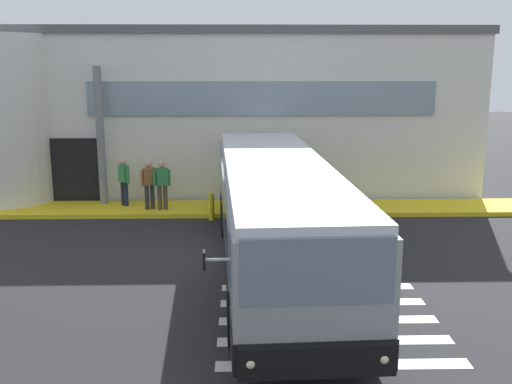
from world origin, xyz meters
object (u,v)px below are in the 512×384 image
at_px(entry_support_column, 101,136).
at_px(safety_bollard_yellow, 211,207).
at_px(bus_main_foreground, 276,216).
at_px(passenger_near_column, 124,179).
at_px(passenger_at_curb_edge, 162,183).
at_px(passenger_by_doorway, 149,182).

bearing_deg(entry_support_column, safety_bollard_yellow, -24.79).
xyz_separation_m(bus_main_foreground, safety_bollard_yellow, (-1.84, 4.60, -0.89)).
height_order(passenger_near_column, passenger_at_curb_edge, same).
bearing_deg(passenger_near_column, bus_main_foreground, -50.81).
relative_size(entry_support_column, passenger_near_column, 2.86).
bearing_deg(safety_bollard_yellow, passenger_at_curb_edge, 153.42).
bearing_deg(bus_main_foreground, entry_support_column, 131.89).
relative_size(bus_main_foreground, safety_bollard_yellow, 13.58).
distance_m(passenger_by_doorway, passenger_at_curb_edge, 0.45).
height_order(entry_support_column, bus_main_foreground, entry_support_column).
bearing_deg(passenger_near_column, passenger_at_curb_edge, -23.54).
bearing_deg(safety_bollard_yellow, entry_support_column, 155.21).
xyz_separation_m(entry_support_column, passenger_by_doorway, (1.75, -0.87, -1.47)).
relative_size(entry_support_column, safety_bollard_yellow, 5.32).
xyz_separation_m(passenger_near_column, passenger_at_curb_edge, (1.40, -0.61, 0.00)).
relative_size(bus_main_foreground, passenger_near_column, 7.30).
xyz_separation_m(entry_support_column, passenger_at_curb_edge, (2.20, -0.95, -1.47)).
relative_size(passenger_near_column, passenger_by_doorway, 1.00).
relative_size(entry_support_column, passenger_by_doorway, 2.86).
bearing_deg(bus_main_foreground, passenger_near_column, 129.19).
bearing_deg(passenger_at_curb_edge, bus_main_foreground, -56.99).
bearing_deg(passenger_by_doorway, passenger_at_curb_edge, -10.58).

